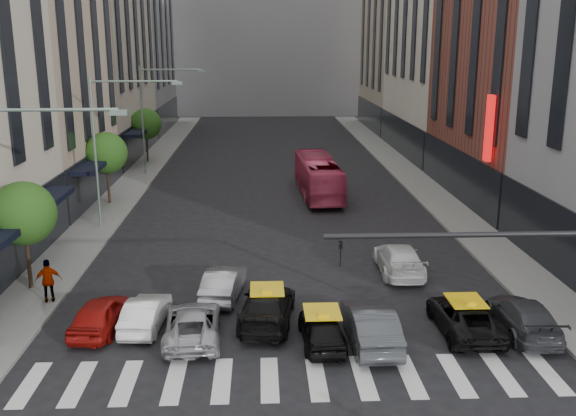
{
  "coord_description": "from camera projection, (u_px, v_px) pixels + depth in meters",
  "views": [
    {
      "loc": [
        -1.24,
        -18.04,
        11.08
      ],
      "look_at": [
        -0.04,
        9.14,
        4.0
      ],
      "focal_mm": 40.0,
      "sensor_mm": 36.0,
      "label": 1
    }
  ],
  "objects": [
    {
      "name": "ground",
      "position": [
        302.0,
        403.0,
        20.29
      ],
      "size": [
        160.0,
        160.0,
        0.0
      ],
      "primitive_type": "plane",
      "color": "black",
      "rests_on": "ground"
    },
    {
      "name": "sidewalk_left",
      "position": [
        126.0,
        191.0,
        48.78
      ],
      "size": [
        3.0,
        96.0,
        0.15
      ],
      "primitive_type": "cube",
      "color": "slate",
      "rests_on": "ground"
    },
    {
      "name": "sidewalk_right",
      "position": [
        424.0,
        188.0,
        49.76
      ],
      "size": [
        3.0,
        96.0,
        0.15
      ],
      "primitive_type": "cube",
      "color": "slate",
      "rests_on": "ground"
    },
    {
      "name": "building_left_b",
      "position": [
        27.0,
        28.0,
        43.61
      ],
      "size": [
        8.0,
        16.0,
        24.0
      ],
      "primitive_type": "cube",
      "color": "tan",
      "rests_on": "ground"
    },
    {
      "name": "building_left_d",
      "position": [
        130.0,
        8.0,
        78.63
      ],
      "size": [
        8.0,
        18.0,
        30.0
      ],
      "primitive_type": "cube",
      "color": "gray",
      "rests_on": "ground"
    },
    {
      "name": "building_right_b",
      "position": [
        525.0,
        12.0,
        43.84
      ],
      "size": [
        8.0,
        18.0,
        26.0
      ],
      "primitive_type": "cube",
      "color": "brown",
      "rests_on": "ground"
    },
    {
      "name": "building_right_d",
      "position": [
        404.0,
        17.0,
        80.33
      ],
      "size": [
        8.0,
        18.0,
        28.0
      ],
      "primitive_type": "cube",
      "color": "tan",
      "rests_on": "ground"
    },
    {
      "name": "tree_near",
      "position": [
        23.0,
        214.0,
        28.53
      ],
      "size": [
        2.88,
        2.88,
        4.95
      ],
      "color": "black",
      "rests_on": "sidewalk_left"
    },
    {
      "name": "tree_mid",
      "position": [
        106.0,
        153.0,
        44.0
      ],
      "size": [
        2.88,
        2.88,
        4.95
      ],
      "color": "black",
      "rests_on": "sidewalk_left"
    },
    {
      "name": "tree_far",
      "position": [
        146.0,
        124.0,
        59.47
      ],
      "size": [
        2.88,
        2.88,
        4.95
      ],
      "color": "black",
      "rests_on": "sidewalk_left"
    },
    {
      "name": "streetlamp_near",
      "position": [
        7.0,
        195.0,
        22.24
      ],
      "size": [
        5.38,
        0.25,
        9.0
      ],
      "color": "gray",
      "rests_on": "sidewalk_left"
    },
    {
      "name": "streetlamp_mid",
      "position": [
        110.0,
        132.0,
        37.71
      ],
      "size": [
        5.38,
        0.25,
        9.0
      ],
      "color": "gray",
      "rests_on": "sidewalk_left"
    },
    {
      "name": "streetlamp_far",
      "position": [
        153.0,
        106.0,
        53.18
      ],
      "size": [
        5.38,
        0.25,
        9.0
      ],
      "color": "gray",
      "rests_on": "sidewalk_left"
    },
    {
      "name": "traffic_signal",
      "position": [
        570.0,
        277.0,
        18.52
      ],
      "size": [
        10.1,
        0.2,
        6.0
      ],
      "color": "black",
      "rests_on": "ground"
    },
    {
      "name": "liberty_sign",
      "position": [
        489.0,
        128.0,
        38.65
      ],
      "size": [
        0.3,
        0.7,
        4.0
      ],
      "color": "red",
      "rests_on": "ground"
    },
    {
      "name": "car_red",
      "position": [
        101.0,
        314.0,
        25.22
      ],
      "size": [
        2.04,
        4.15,
        1.36
      ],
      "primitive_type": "imported",
      "rotation": [
        0.0,
        0.0,
        3.03
      ],
      "color": "#9B110E",
      "rests_on": "ground"
    },
    {
      "name": "car_white_front",
      "position": [
        146.0,
        313.0,
        25.47
      ],
      "size": [
        1.61,
        3.91,
        1.26
      ],
      "primitive_type": "imported",
      "rotation": [
        0.0,
        0.0,
        3.07
      ],
      "color": "white",
      "rests_on": "ground"
    },
    {
      "name": "car_silver",
      "position": [
        192.0,
        324.0,
        24.49
      ],
      "size": [
        2.34,
        4.63,
        1.26
      ],
      "primitive_type": "imported",
      "rotation": [
        0.0,
        0.0,
        3.2
      ],
      "color": "#A9A9AE",
      "rests_on": "ground"
    },
    {
      "name": "taxi_left",
      "position": [
        267.0,
        306.0,
        25.88
      ],
      "size": [
        2.62,
        5.17,
        1.44
      ],
      "primitive_type": "imported",
      "rotation": [
        0.0,
        0.0,
        3.02
      ],
      "color": "black",
      "rests_on": "ground"
    },
    {
      "name": "taxi_center",
      "position": [
        322.0,
        328.0,
        24.04
      ],
      "size": [
        1.69,
        3.88,
        1.3
      ],
      "primitive_type": "imported",
      "rotation": [
        0.0,
        0.0,
        3.18
      ],
      "color": "black",
      "rests_on": "ground"
    },
    {
      "name": "car_grey_mid",
      "position": [
        370.0,
        325.0,
        24.08
      ],
      "size": [
        1.77,
        4.71,
        1.54
      ],
      "primitive_type": "imported",
      "rotation": [
        0.0,
        0.0,
        3.17
      ],
      "color": "#383B3F",
      "rests_on": "ground"
    },
    {
      "name": "taxi_right",
      "position": [
        465.0,
        317.0,
        25.07
      ],
      "size": [
        2.2,
        4.7,
        1.3
      ],
      "primitive_type": "imported",
      "rotation": [
        0.0,
        0.0,
        3.15
      ],
      "color": "black",
      "rests_on": "ground"
    },
    {
      "name": "car_grey_curb",
      "position": [
        523.0,
        316.0,
        25.02
      ],
      "size": [
        2.07,
        4.75,
        1.36
      ],
      "primitive_type": "imported",
      "rotation": [
        0.0,
        0.0,
        3.11
      ],
      "color": "#36383D",
      "rests_on": "ground"
    },
    {
      "name": "car_row2_left",
      "position": [
        223.0,
        283.0,
        28.49
      ],
      "size": [
        2.0,
        4.29,
        1.36
      ],
      "primitive_type": "imported",
      "rotation": [
        0.0,
        0.0,
        3.0
      ],
      "color": "#949499",
      "rests_on": "ground"
    },
    {
      "name": "car_row2_right",
      "position": [
        399.0,
        259.0,
        31.51
      ],
      "size": [
        2.16,
        5.04,
        1.45
      ],
      "primitive_type": "imported",
      "rotation": [
        0.0,
        0.0,
        3.11
      ],
      "color": "silver",
      "rests_on": "ground"
    },
    {
      "name": "bus",
      "position": [
        318.0,
        176.0,
        47.14
      ],
      "size": [
        2.9,
        10.53,
        2.91
      ],
      "primitive_type": "imported",
      "rotation": [
        0.0,
        0.0,
        3.19
      ],
      "color": "#C53A5C",
      "rests_on": "ground"
    },
    {
      "name": "pedestrian_far",
      "position": [
        48.0,
        281.0,
        27.56
      ],
      "size": [
        1.21,
        0.78,
        1.92
      ],
      "primitive_type": "imported",
      "rotation": [
        0.0,
        0.0,
        3.45
      ],
      "color": "gray",
      "rests_on": "sidewalk_left"
    }
  ]
}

